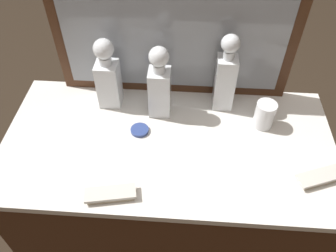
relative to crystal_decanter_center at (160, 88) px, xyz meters
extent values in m
plane|color=#2D2319|center=(0.04, -0.15, -0.94)|extent=(6.00, 6.00, 0.00)
cube|color=#472816|center=(0.04, -0.15, -0.54)|extent=(1.14, 0.58, 0.80)
cube|color=silver|center=(0.04, -0.15, -0.13)|extent=(1.18, 0.59, 0.03)
cube|color=#472816|center=(0.04, 0.13, 0.25)|extent=(0.88, 0.03, 0.73)
cube|color=gray|center=(0.04, 0.12, 0.25)|extent=(0.80, 0.01, 0.65)
cube|color=white|center=(0.00, 0.00, -0.02)|extent=(0.08, 0.08, 0.19)
cube|color=brown|center=(0.00, 0.00, -0.05)|extent=(0.07, 0.07, 0.12)
cylinder|color=white|center=(0.00, 0.00, 0.09)|extent=(0.04, 0.04, 0.03)
sphere|color=white|center=(0.00, 0.00, 0.14)|extent=(0.07, 0.07, 0.07)
cube|color=white|center=(-0.19, 0.04, -0.02)|extent=(0.08, 0.08, 0.18)
cube|color=brown|center=(-0.19, 0.04, -0.05)|extent=(0.07, 0.07, 0.13)
cylinder|color=white|center=(-0.19, 0.04, 0.08)|extent=(0.04, 0.04, 0.03)
sphere|color=white|center=(-0.19, 0.04, 0.13)|extent=(0.07, 0.07, 0.07)
cube|color=white|center=(0.24, 0.05, -0.01)|extent=(0.07, 0.07, 0.22)
cube|color=brown|center=(0.24, 0.05, -0.04)|extent=(0.06, 0.06, 0.16)
cylinder|color=white|center=(0.24, 0.05, 0.12)|extent=(0.04, 0.04, 0.03)
sphere|color=white|center=(0.24, 0.05, 0.16)|extent=(0.07, 0.07, 0.07)
cylinder|color=white|center=(0.38, -0.04, -0.06)|extent=(0.07, 0.07, 0.10)
cylinder|color=silver|center=(0.38, -0.04, -0.11)|extent=(0.07, 0.07, 0.01)
cube|color=#B7A88C|center=(0.54, -0.27, -0.11)|extent=(0.15, 0.10, 0.01)
cube|color=beige|center=(0.54, -0.27, -0.10)|extent=(0.17, 0.11, 0.01)
cube|color=#B7A88C|center=(-0.12, -0.39, -0.11)|extent=(0.15, 0.07, 0.01)
cube|color=beige|center=(-0.12, -0.39, -0.10)|extent=(0.16, 0.08, 0.01)
cylinder|color=#33478C|center=(-0.06, -0.11, -0.11)|extent=(0.07, 0.07, 0.01)
camera|label=1|loc=(0.10, -0.94, 0.81)|focal=36.65mm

